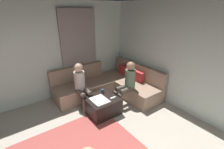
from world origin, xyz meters
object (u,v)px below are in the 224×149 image
Objects in this scene: sectional_couch at (110,85)px; ottoman at (102,105)px; coffee_mug at (103,91)px; person_on_couch_back at (127,82)px; game_remote at (113,98)px; person_on_couch_side at (81,84)px.

ottoman is at bearing -47.29° from sectional_couch.
sectional_couch is 0.76m from coffee_mug.
coffee_mug is at bearing 66.74° from person_on_couch_back.
sectional_couch is at bearing 148.80° from game_remote.
sectional_couch is 0.83m from person_on_couch_back.
coffee_mug is 0.70m from person_on_couch_back.
coffee_mug reaches higher than game_remote.
person_on_couch_side reaches higher than coffee_mug.
person_on_couch_back is at bearing 102.88° from game_remote.
coffee_mug is 0.58m from person_on_couch_side.
sectional_couch is 26.84× the size of coffee_mug.
person_on_couch_back is 1.22m from person_on_couch_side.
person_on_couch_back is (-0.13, 0.58, 0.23)m from game_remote.
sectional_couch is 1.02m from ottoman.
game_remote is at bearing -31.20° from sectional_couch.
person_on_couch_side is at bearing -81.68° from sectional_couch.
sectional_couch reaches higher than ottoman.
game_remote is at bearing 123.87° from person_on_couch_side.
sectional_couch reaches higher than coffee_mug.
coffee_mug is at bearing -174.29° from game_remote.
ottoman is at bearing -129.29° from game_remote.
ottoman is 0.38m from coffee_mug.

